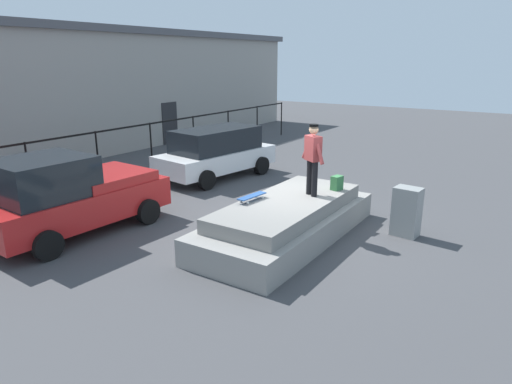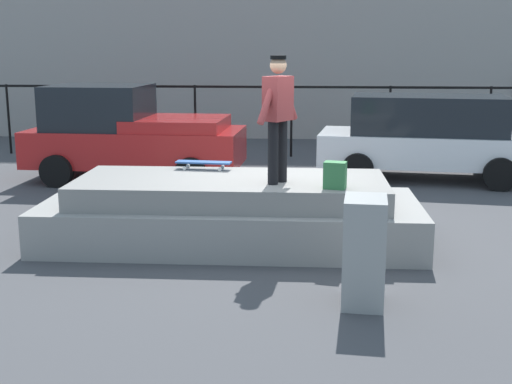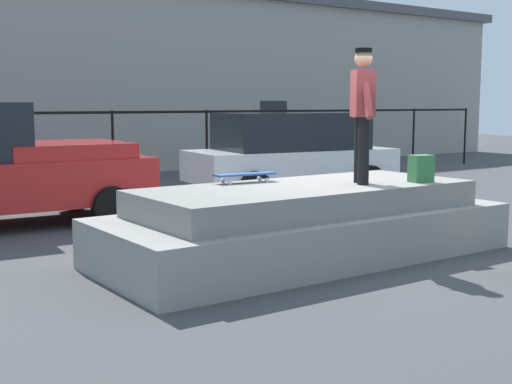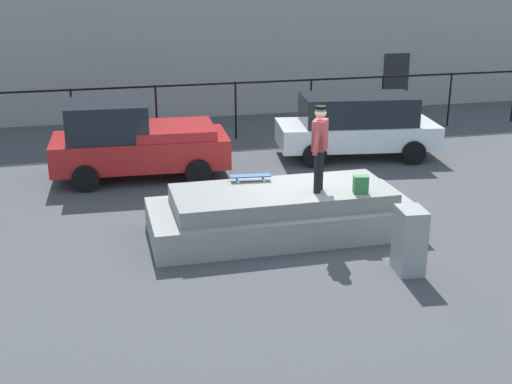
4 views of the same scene
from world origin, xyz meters
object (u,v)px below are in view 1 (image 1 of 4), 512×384
car_white_hatchback_mid (216,152)px  utility_box (407,212)px  backpack (337,183)px  skateboard (252,196)px  skateboarder (313,155)px  car_red_pickup_near (70,195)px

car_white_hatchback_mid → utility_box: 7.39m
backpack → utility_box: (0.24, -1.68, -0.50)m
car_white_hatchback_mid → utility_box: bearing=-104.9°
skateboard → car_white_hatchback_mid: 5.82m
skateboarder → car_red_pickup_near: skateboarder is taller
skateboarder → backpack: 1.14m
skateboard → car_red_pickup_near: bearing=119.0°
utility_box → car_white_hatchback_mid: bearing=80.5°
car_red_pickup_near → skateboard: bearing=-61.0°
skateboard → car_red_pickup_near: (-2.09, 3.77, -0.06)m
car_red_pickup_near → utility_box: 7.93m
skateboarder → backpack: size_ratio=4.81×
backpack → car_white_hatchback_mid: size_ratio=0.08×
backpack → car_red_pickup_near: car_red_pickup_near is taller
skateboarder → utility_box: (1.00, -1.99, -1.30)m
skateboarder → car_white_hatchback_mid: size_ratio=0.37×
skateboarder → backpack: (0.75, -0.31, -0.79)m
skateboarder → car_white_hatchback_mid: (2.89, 5.14, -0.97)m
backpack → car_red_pickup_near: bearing=-39.7°
skateboard → car_white_hatchback_mid: bearing=46.2°
utility_box → skateboard: bearing=131.4°
backpack → skateboard: bearing=-21.6°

